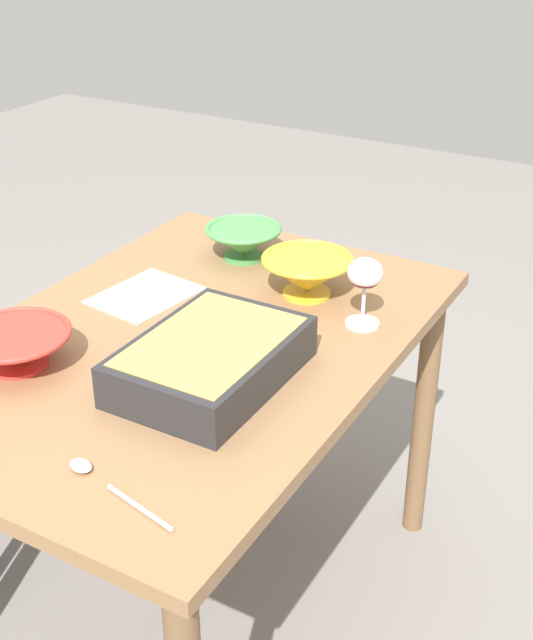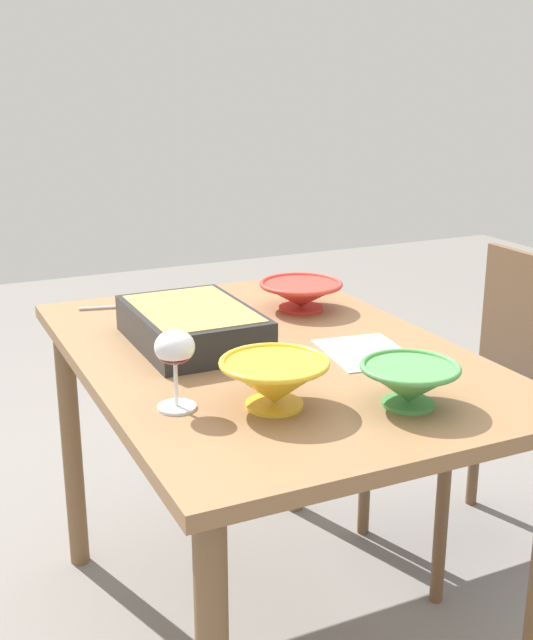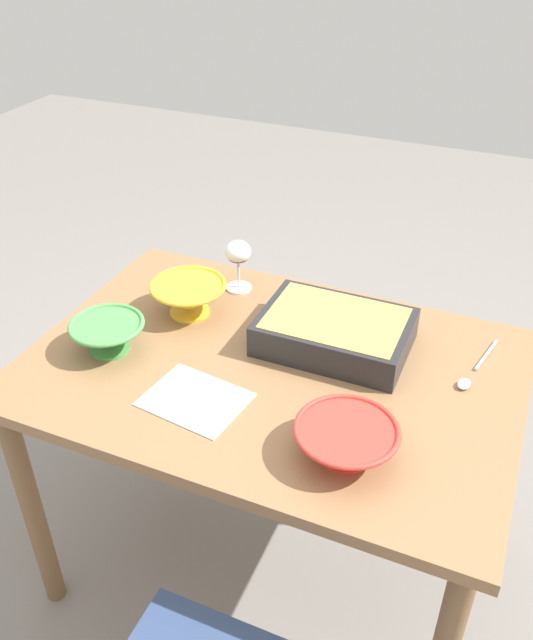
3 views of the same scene
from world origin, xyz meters
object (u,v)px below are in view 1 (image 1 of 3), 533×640
object	(u,v)px
mixing_bowl	(243,241)
serving_spoon	(100,479)
casserole_dish	(211,358)
small_bowl	(16,346)
serving_bowl	(307,274)
napkin	(145,295)
dining_table	(189,378)
wine_glass	(365,278)

from	to	relation	value
mixing_bowl	serving_spoon	distance (m)	0.90
casserole_dish	small_bowl	world-z (taller)	casserole_dish
serving_bowl	napkin	bearing A→B (deg)	-59.47
casserole_dish	serving_bowl	distance (m)	0.41
casserole_dish	dining_table	bearing A→B (deg)	-130.29
serving_spoon	napkin	xyz separation A→B (m)	(-0.57, -0.34, -0.01)
serving_spoon	casserole_dish	bearing A→B (deg)	-177.87
casserole_dish	napkin	world-z (taller)	casserole_dish
small_bowl	serving_spoon	xyz separation A→B (m)	(0.20, 0.37, -0.04)
serving_spoon	napkin	size ratio (longest dim) A/B	1.06
dining_table	napkin	distance (m)	0.24
small_bowl	serving_spoon	distance (m)	0.42
wine_glass	serving_bowl	xyz separation A→B (m)	(-0.07, -0.17, -0.06)
wine_glass	serving_spoon	xyz separation A→B (m)	(0.69, -0.15, -0.10)
mixing_bowl	napkin	world-z (taller)	mixing_bowl
serving_bowl	dining_table	bearing A→B (deg)	-23.04
casserole_dish	small_bowl	size ratio (longest dim) A/B	1.69
dining_table	wine_glass	world-z (taller)	wine_glass
mixing_bowl	serving_spoon	xyz separation A→B (m)	(0.86, 0.25, -0.04)
serving_spoon	dining_table	bearing A→B (deg)	-162.00
casserole_dish	serving_bowl	world-z (taller)	serving_bowl
napkin	casserole_dish	bearing A→B (deg)	55.41
wine_glass	serving_spoon	bearing A→B (deg)	-11.96
wine_glass	napkin	size ratio (longest dim) A/B	0.68
mixing_bowl	serving_bowl	xyz separation A→B (m)	(0.10, 0.23, 0.01)
small_bowl	serving_bowl	bearing A→B (deg)	148.11
serving_spoon	mixing_bowl	bearing A→B (deg)	-163.57
dining_table	wine_glass	distance (m)	0.43
casserole_dish	small_bowl	distance (m)	0.39
mixing_bowl	casserole_dish	bearing A→B (deg)	25.02
casserole_dish	small_bowl	bearing A→B (deg)	-68.14
dining_table	serving_spoon	world-z (taller)	serving_spoon
serving_spoon	wine_glass	bearing A→B (deg)	168.04
wine_glass	mixing_bowl	bearing A→B (deg)	-113.41
small_bowl	napkin	distance (m)	0.37
wine_glass	casserole_dish	world-z (taller)	wine_glass
wine_glass	mixing_bowl	distance (m)	0.44
casserole_dish	serving_bowl	bearing A→B (deg)	-178.52
wine_glass	serving_spoon	distance (m)	0.71
mixing_bowl	wine_glass	bearing A→B (deg)	66.59
dining_table	casserole_dish	size ratio (longest dim) A/B	3.21
dining_table	mixing_bowl	distance (m)	0.44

